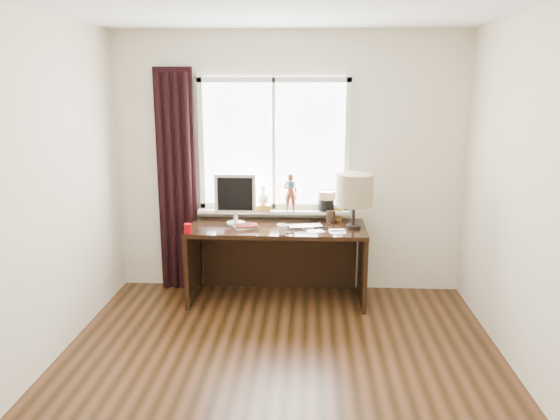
# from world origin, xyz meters

# --- Properties ---
(floor) EXTENTS (3.50, 4.00, 0.00)m
(floor) POSITION_xyz_m (0.00, 0.00, 0.00)
(floor) COLOR #4C2916
(floor) RESTS_ON ground
(wall_back) EXTENTS (3.50, 0.00, 2.60)m
(wall_back) POSITION_xyz_m (0.00, 2.00, 1.30)
(wall_back) COLOR beige
(wall_back) RESTS_ON ground
(wall_front) EXTENTS (3.50, 0.00, 2.60)m
(wall_front) POSITION_xyz_m (0.00, -2.00, 1.30)
(wall_front) COLOR beige
(wall_front) RESTS_ON ground
(wall_left) EXTENTS (0.00, 4.00, 2.60)m
(wall_left) POSITION_xyz_m (-1.75, 0.00, 1.30)
(wall_left) COLOR beige
(wall_left) RESTS_ON ground
(wall_right) EXTENTS (0.00, 4.00, 2.60)m
(wall_right) POSITION_xyz_m (1.75, 0.00, 1.30)
(wall_right) COLOR beige
(wall_right) RESTS_ON ground
(laptop) EXTENTS (0.35, 0.27, 0.02)m
(laptop) POSITION_xyz_m (0.18, 1.59, 0.76)
(laptop) COLOR silver
(laptop) RESTS_ON desk
(mug) EXTENTS (0.13, 0.13, 0.10)m
(mug) POSITION_xyz_m (-0.03, 1.34, 0.80)
(mug) COLOR white
(mug) RESTS_ON desk
(red_cup) EXTENTS (0.07, 0.07, 0.09)m
(red_cup) POSITION_xyz_m (-0.90, 1.33, 0.80)
(red_cup) COLOR #8D0105
(red_cup) RESTS_ON desk
(window) EXTENTS (1.52, 0.20, 1.40)m
(window) POSITION_xyz_m (-0.13, 1.95, 1.31)
(window) COLOR white
(window) RESTS_ON ground
(curtain) EXTENTS (0.38, 0.09, 2.25)m
(curtain) POSITION_xyz_m (-1.13, 1.91, 1.12)
(curtain) COLOR black
(curtain) RESTS_ON floor
(desk) EXTENTS (1.70, 0.70, 0.75)m
(desk) POSITION_xyz_m (-0.10, 1.73, 0.51)
(desk) COLOR black
(desk) RESTS_ON floor
(monitor) EXTENTS (0.40, 0.18, 0.49)m
(monitor) POSITION_xyz_m (-0.51, 1.71, 1.03)
(monitor) COLOR beige
(monitor) RESTS_ON desk
(notebook_stack) EXTENTS (0.27, 0.24, 0.03)m
(notebook_stack) POSITION_xyz_m (-0.39, 1.55, 0.77)
(notebook_stack) COLOR beige
(notebook_stack) RESTS_ON desk
(brush_holder) EXTENTS (0.09, 0.09, 0.25)m
(brush_holder) POSITION_xyz_m (0.42, 1.81, 0.81)
(brush_holder) COLOR black
(brush_holder) RESTS_ON desk
(icon_frame) EXTENTS (0.10, 0.04, 0.13)m
(icon_frame) POSITION_xyz_m (0.48, 1.89, 0.81)
(icon_frame) COLOR gold
(icon_frame) RESTS_ON desk
(table_lamp) EXTENTS (0.35, 0.35, 0.52)m
(table_lamp) POSITION_xyz_m (0.63, 1.60, 1.11)
(table_lamp) COLOR black
(table_lamp) RESTS_ON desk
(loose_papers) EXTENTS (0.37, 0.19, 0.00)m
(loose_papers) POSITION_xyz_m (0.40, 1.47, 0.75)
(loose_papers) COLOR white
(loose_papers) RESTS_ON desk
(desk_cables) EXTENTS (0.48, 0.53, 0.01)m
(desk_cables) POSITION_xyz_m (0.18, 1.57, 0.75)
(desk_cables) COLOR black
(desk_cables) RESTS_ON desk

